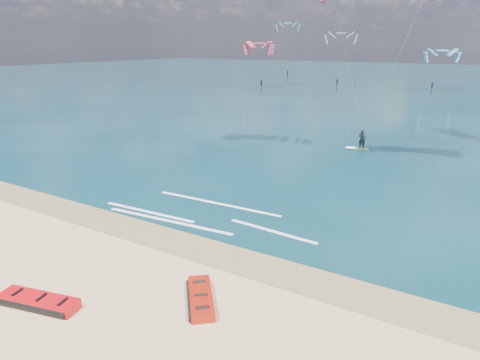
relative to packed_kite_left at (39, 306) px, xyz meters
The scene contains 8 objects.
ground 43.71m from the packed_kite_left, 91.93° to the left, with size 320.00×320.00×0.00m, color tan.
wet_sand_strip 6.85m from the packed_kite_left, 102.45° to the left, with size 320.00×2.40×0.01m, color brown.
sea 107.70m from the packed_kite_left, 90.78° to the left, with size 320.00×200.00×0.04m, color #092A31.
packed_kite_left is the anchor object (origin of this frame).
packed_kite_mid 5.81m from the packed_kite_left, 33.33° to the left, with size 2.79×1.20×0.44m, color #9F190B, non-canonical shape.
kitesurfer_main 28.31m from the packed_kite_left, 81.62° to the left, with size 8.75×7.64×15.78m.
shoreline_foam 9.76m from the packed_kite_left, 91.09° to the left, with size 12.56×4.20×0.01m.
distant_kites 85.66m from the packed_kite_left, 95.08° to the left, with size 80.10×34.30×14.10m.
Camera 1 is at (14.53, -11.28, 9.02)m, focal length 32.00 mm.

